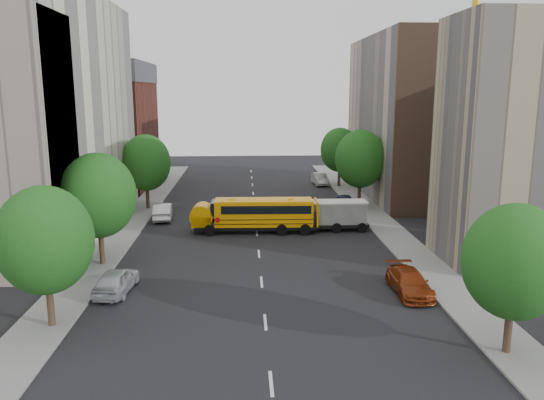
{
  "coord_description": "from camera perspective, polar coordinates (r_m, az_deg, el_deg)",
  "views": [
    {
      "loc": [
        -1.02,
        -40.0,
        11.91
      ],
      "look_at": [
        1.19,
        2.0,
        3.29
      ],
      "focal_mm": 35.0,
      "sensor_mm": 36.0,
      "label": 1
    }
  ],
  "objects": [
    {
      "name": "building_right_far",
      "position": [
        63.01,
        14.72,
        8.56
      ],
      "size": [
        10.0,
        22.0,
        18.0
      ],
      "primitive_type": "cube",
      "color": "#B8A48F",
      "rests_on": "ground"
    },
    {
      "name": "street_tree_2",
      "position": [
        55.37,
        -13.41,
        3.92
      ],
      "size": [
        4.99,
        4.99,
        7.71
      ],
      "color": "#38281C",
      "rests_on": "ground"
    },
    {
      "name": "street_tree_5",
      "position": [
        67.47,
        7.29,
        5.36
      ],
      "size": [
        4.86,
        4.86,
        7.51
      ],
      "color": "#38281C",
      "rests_on": "ground"
    },
    {
      "name": "lane_markings",
      "position": [
        51.41,
        -1.8,
        -1.81
      ],
      "size": [
        0.15,
        64.0,
        0.01
      ],
      "primitive_type": "cube",
      "color": "silver",
      "rests_on": "ground"
    },
    {
      "name": "safari_truck",
      "position": [
        46.57,
        6.64,
        -1.58
      ],
      "size": [
        6.07,
        2.29,
        2.59
      ],
      "rotation": [
        0.0,
        0.0,
        -0.0
      ],
      "color": "black",
      "rests_on": "ground"
    },
    {
      "name": "parked_car_3",
      "position": [
        33.17,
        14.56,
        -8.56
      ],
      "size": [
        2.03,
        4.85,
        1.4
      ],
      "primitive_type": "imported",
      "rotation": [
        0.0,
        0.0,
        0.01
      ],
      "color": "maroon",
      "rests_on": "ground"
    },
    {
      "name": "ground",
      "position": [
        41.75,
        -1.5,
        -4.99
      ],
      "size": [
        120.0,
        120.0,
        0.0
      ],
      "primitive_type": "plane",
      "color": "black",
      "rests_on": "ground"
    },
    {
      "name": "sidewalk_right",
      "position": [
        48.19,
        12.15,
        -2.92
      ],
      "size": [
        3.0,
        80.0,
        0.12
      ],
      "primitive_type": "cube",
      "color": "slate",
      "rests_on": "ground"
    },
    {
      "name": "street_tree_3",
      "position": [
        26.16,
        24.64,
        -6.07
      ],
      "size": [
        4.61,
        4.61,
        7.11
      ],
      "color": "#38281C",
      "rests_on": "ground"
    },
    {
      "name": "parked_car_0",
      "position": [
        33.56,
        -16.42,
        -8.31
      ],
      "size": [
        2.23,
        4.64,
        1.53
      ],
      "primitive_type": "imported",
      "rotation": [
        0.0,
        0.0,
        3.04
      ],
      "color": "#ACADB3",
      "rests_on": "ground"
    },
    {
      "name": "school_bus",
      "position": [
        45.61,
        -1.89,
        -1.44
      ],
      "size": [
        10.47,
        2.81,
        2.93
      ],
      "rotation": [
        0.0,
        0.0,
        -0.03
      ],
      "color": "black",
      "rests_on": "ground"
    },
    {
      "name": "sidewalk_left",
      "position": [
        47.7,
        -15.63,
        -3.24
      ],
      "size": [
        3.0,
        80.0,
        0.12
      ],
      "primitive_type": "cube",
      "color": "slate",
      "rests_on": "ground"
    },
    {
      "name": "building_right_near",
      "position": [
        40.42,
        25.2,
        5.65
      ],
      "size": [
        10.0,
        7.0,
        17.0
      ],
      "primitive_type": "cube",
      "color": "tan",
      "rests_on": "ground"
    },
    {
      "name": "street_tree_4",
      "position": [
        55.74,
        9.49,
        4.38
      ],
      "size": [
        5.25,
        5.25,
        8.1
      ],
      "color": "#38281C",
      "rests_on": "ground"
    },
    {
      "name": "building_left_cream",
      "position": [
        49.07,
        -23.53,
        8.41
      ],
      "size": [
        10.0,
        26.0,
        20.0
      ],
      "primitive_type": "cube",
      "color": "beige",
      "rests_on": "ground"
    },
    {
      "name": "parked_car_5",
      "position": [
        69.28,
        5.18,
        2.27
      ],
      "size": [
        1.9,
        4.64,
        1.49
      ],
      "primitive_type": "imported",
      "rotation": [
        0.0,
        0.0,
        0.07
      ],
      "color": "#A7A7A2",
      "rests_on": "ground"
    },
    {
      "name": "parked_car_1",
      "position": [
        51.28,
        -11.67,
        -1.2
      ],
      "size": [
        2.1,
        4.87,
        1.56
      ],
      "primitive_type": "imported",
      "rotation": [
        0.0,
        0.0,
        3.24
      ],
      "color": "silver",
      "rests_on": "ground"
    },
    {
      "name": "street_tree_1",
      "position": [
        38.0,
        -18.19,
        0.45
      ],
      "size": [
        5.12,
        5.12,
        7.9
      ],
      "color": "#38281C",
      "rests_on": "ground"
    },
    {
      "name": "parked_car_4",
      "position": [
        55.27,
        7.93,
        -0.21
      ],
      "size": [
        1.85,
        4.26,
        1.43
      ],
      "primitive_type": "imported",
      "rotation": [
        0.0,
        0.0,
        0.04
      ],
      "color": "#2F3253",
      "rests_on": "ground"
    },
    {
      "name": "street_tree_0",
      "position": [
        28.79,
        -23.25,
        -4.01
      ],
      "size": [
        4.8,
        4.8,
        7.41
      ],
      "color": "#38281C",
      "rests_on": "ground"
    },
    {
      "name": "building_left_redbrick",
      "position": [
        70.3,
        -17.1,
        6.66
      ],
      "size": [
        10.0,
        15.0,
        13.0
      ],
      "primitive_type": "cube",
      "color": "maroon",
      "rests_on": "ground"
    },
    {
      "name": "building_right_sidewall",
      "position": [
        52.64,
        18.34,
        7.84
      ],
      "size": [
        10.1,
        0.3,
        18.0
      ],
      "primitive_type": "cube",
      "color": "brown",
      "rests_on": "ground"
    }
  ]
}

